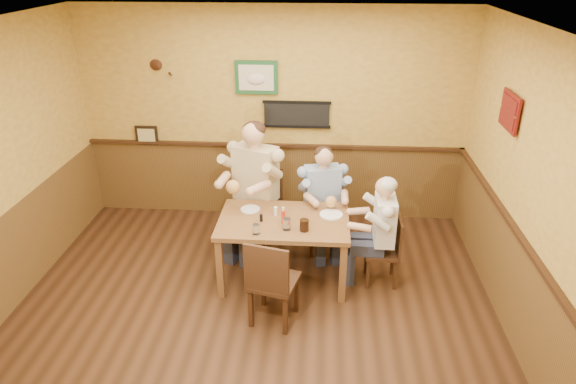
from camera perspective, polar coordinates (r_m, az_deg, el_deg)
name	(u,v)px	position (r m, az deg, el deg)	size (l,w,h in m)	color
room	(262,164)	(4.46, -2.92, 3.10)	(5.02, 5.03, 2.81)	black
dining_table	(284,227)	(5.56, -0.48, -3.89)	(1.40, 0.90, 0.75)	brown
chair_back_left	(257,210)	(6.23, -3.49, -2.03)	(0.47, 0.47, 1.03)	#3C2313
chair_back_right	(321,218)	(6.24, 3.73, -2.92)	(0.39, 0.39, 0.85)	#3C2313
chair_right_end	(382,250)	(5.73, 10.39, -6.40)	(0.37, 0.37, 0.79)	#3C2313
chair_near_side	(274,279)	(5.05, -1.59, -9.65)	(0.44, 0.44, 0.95)	#3C2313
diner_tan_shirt	(256,194)	(6.13, -3.54, -0.20)	(0.68, 0.68, 1.47)	beige
diner_blue_polo	(322,205)	(6.16, 3.78, -1.44)	(0.56, 0.56, 1.21)	#849BC7
diner_white_elder	(383,237)	(5.64, 10.52, -4.93)	(0.52, 0.52, 1.13)	silver
water_glass_left	(256,229)	(5.22, -3.57, -4.14)	(0.07, 0.07, 0.11)	white
water_glass_mid	(287,224)	(5.29, -0.15, -3.59)	(0.08, 0.08, 0.13)	silver
cola_tumbler	(304,225)	(5.27, 1.82, -3.71)	(0.09, 0.09, 0.12)	black
hot_sauce_bottle	(283,216)	(5.39, -0.52, -2.71)	(0.04, 0.04, 0.17)	red
salt_shaker	(276,211)	(5.57, -1.38, -2.15)	(0.04, 0.04, 0.10)	silver
pepper_shaker	(261,218)	(5.46, -3.00, -2.88)	(0.03, 0.03, 0.08)	black
plate_far_left	(250,209)	(5.72, -4.21, -1.92)	(0.22, 0.22, 0.01)	silver
plate_far_right	(331,215)	(5.61, 4.83, -2.51)	(0.25, 0.25, 0.02)	white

